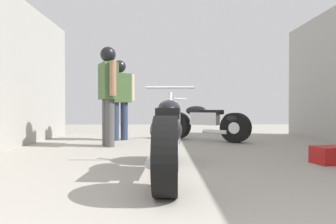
{
  "coord_description": "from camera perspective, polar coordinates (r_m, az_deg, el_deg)",
  "views": [
    {
      "loc": [
        -0.38,
        -0.3,
        0.68
      ],
      "look_at": [
        -0.31,
        3.59,
        0.62
      ],
      "focal_mm": 30.15,
      "sensor_mm": 36.0,
      "label": 1
    }
  ],
  "objects": [
    {
      "name": "ground_plane",
      "position": [
        3.69,
        5.0,
        -9.79
      ],
      "size": [
        15.87,
        15.87,
        0.0
      ],
      "primitive_type": "plane",
      "color": "#9E998E"
    },
    {
      "name": "motorcycle_maroon_cruiser",
      "position": [
        2.83,
        0.04,
        -4.8
      ],
      "size": [
        0.6,
        2.04,
        0.95
      ],
      "color": "black",
      "rests_on": "ground_plane"
    },
    {
      "name": "motorcycle_black_naked",
      "position": [
        5.89,
        7.76,
        -2.18
      ],
      "size": [
        1.7,
        1.22,
        0.89
      ],
      "color": "black",
      "rests_on": "ground_plane"
    },
    {
      "name": "mechanic_in_blue",
      "position": [
        5.11,
        -12.0,
        5.02
      ],
      "size": [
        0.43,
        0.66,
        1.76
      ],
      "color": "#4C4C4C",
      "rests_on": "ground_plane"
    },
    {
      "name": "mechanic_with_helmet",
      "position": [
        6.02,
        -9.73,
        3.93
      ],
      "size": [
        0.63,
        0.42,
        1.68
      ],
      "color": "#2D3851",
      "rests_on": "ground_plane"
    },
    {
      "name": "red_toolbox",
      "position": [
        3.99,
        29.78,
        -7.57
      ],
      "size": [
        0.41,
        0.34,
        0.21
      ],
      "primitive_type": "cube",
      "rotation": [
        0.0,
        0.0,
        0.21
      ],
      "color": "#B21919",
      "rests_on": "ground_plane"
    }
  ]
}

